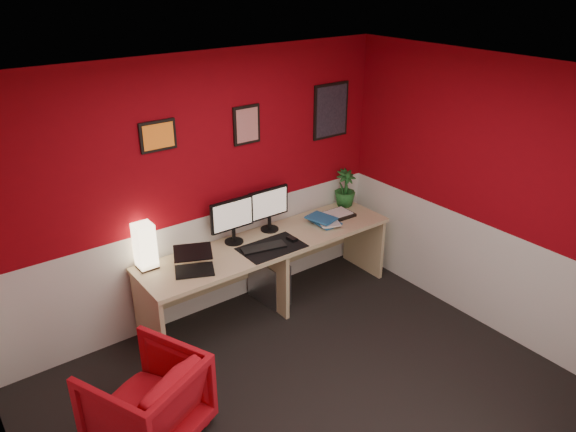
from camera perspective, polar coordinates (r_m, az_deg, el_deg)
The scene contains 26 objects.
ground at distance 4.54m, azimuth 3.20°, elevation -19.42°, with size 4.00×3.50×0.01m, color black.
ceiling at distance 3.32m, azimuth 4.23°, elevation 13.23°, with size 4.00×3.50×0.01m, color white.
wall_back at distance 5.09m, azimuth -9.13°, elevation 2.42°, with size 4.00×0.01×2.50m, color maroon.
wall_front at distance 2.95m, azimuth 27.42°, elevation -19.06°, with size 4.00×0.01×2.50m, color maroon.
wall_left at distance 3.12m, azimuth -27.13°, elevation -16.30°, with size 0.01×3.50×2.50m, color maroon.
wall_right at distance 5.17m, azimuth 20.87°, elevation 1.41°, with size 0.01×3.50×2.50m, color maroon.
wainscot_back at distance 5.41m, azimuth -8.57°, elevation -4.96°, with size 4.00×0.01×1.00m, color silver.
wainscot_right at distance 5.49m, azimuth 19.66°, elevation -5.80°, with size 0.01×3.50×1.00m, color silver.
desk at distance 5.46m, azimuth -1.88°, elevation -6.02°, with size 2.60×0.65×0.73m, color #CEB484.
shoji_lamp at distance 4.90m, azimuth -14.57°, elevation -3.16°, with size 0.16×0.16×0.40m, color #FFE5B2.
laptop at distance 4.80m, azimuth -9.72°, elevation -4.54°, with size 0.33×0.23×0.22m, color black.
monitor_left at distance 5.16m, azimuth -5.73°, elevation 0.14°, with size 0.45×0.06×0.58m, color black.
monitor_right at distance 5.38m, azimuth -1.96°, elevation 1.34°, with size 0.45×0.06×0.58m, color black.
desk_mat at distance 5.17m, azimuth -1.68°, elevation -3.26°, with size 0.60×0.38×0.01m, color black.
keyboard at distance 5.14m, azimuth -2.54°, elevation -3.27°, with size 0.42×0.14×0.02m, color black.
mouse at distance 5.28m, azimuth 0.41°, elevation -2.38°, with size 0.06×0.10×0.03m, color black.
book_bottom at distance 5.58m, azimuth 2.99°, elevation -0.93°, with size 0.22×0.30×0.03m, color #22649E.
book_middle at distance 5.57m, azimuth 3.20°, elevation -0.68°, with size 0.20×0.27×0.02m, color silver.
book_top at distance 5.53m, azimuth 2.80°, elevation -0.61°, with size 0.21×0.29×0.03m, color #22649E.
zen_tray at distance 5.81m, azimuth 5.01°, elevation 0.10°, with size 0.35×0.25×0.03m, color black.
potted_plant at distance 6.01m, azimuth 5.93°, elevation 2.88°, with size 0.23×0.23×0.41m, color #19591E.
pc_tower at distance 5.63m, azimuth -1.98°, elevation -6.69°, with size 0.20×0.45×0.45m, color #99999E.
armchair at distance 4.25m, azimuth -14.44°, elevation -17.94°, with size 0.70×0.72×0.66m, color #B60611.
art_left at distance 4.74m, azimuth -13.31°, elevation 8.07°, with size 0.32×0.02×0.26m, color orange.
art_center at distance 5.15m, azimuth -4.31°, elevation 9.38°, with size 0.28×0.02×0.36m, color red.
art_right at distance 5.74m, azimuth 4.46°, elevation 10.81°, with size 0.44×0.02×0.56m, color black.
Camera 1 is at (-2.13, -2.46, 3.16)m, focal length 34.37 mm.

